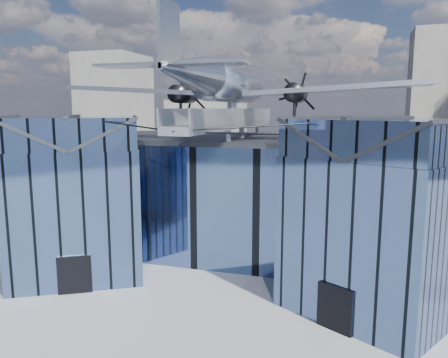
% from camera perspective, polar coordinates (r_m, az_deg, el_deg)
% --- Properties ---
extents(ground_plane, '(120.00, 120.00, 0.00)m').
position_cam_1_polar(ground_plane, '(32.06, -1.08, -13.37)').
color(ground_plane, gray).
extents(museum, '(32.88, 24.50, 17.60)m').
position_cam_1_polar(museum, '(35.83, 1.80, -1.70)').
color(museum, '#486293').
rests_on(museum, ground).
extents(bg_towers, '(77.00, 24.50, 26.00)m').
position_cam_1_polar(bg_towers, '(79.03, 11.55, 7.31)').
color(bg_towers, slate).
rests_on(bg_towers, ground).
extents(tree_side_w, '(3.98, 3.98, 5.64)m').
position_cam_1_polar(tree_side_w, '(53.65, -26.44, -0.90)').
color(tree_side_w, '#321E14').
rests_on(tree_side_w, ground).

